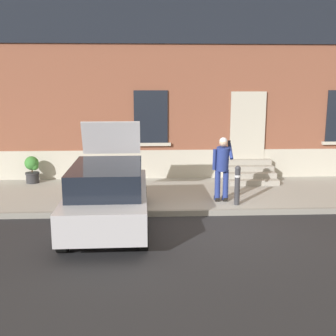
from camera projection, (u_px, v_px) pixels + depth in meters
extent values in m
plane|color=#232326|center=(208.00, 228.00, 9.70)|extent=(80.00, 80.00, 0.00)
cube|color=#99968E|center=(195.00, 193.00, 12.43)|extent=(24.00, 3.60, 0.15)
cube|color=gray|center=(203.00, 213.00, 10.61)|extent=(24.00, 0.12, 0.15)
cube|color=brown|center=(188.00, 69.00, 14.14)|extent=(24.00, 1.40, 7.50)
cube|color=#BCB7A8|center=(189.00, 166.00, 14.07)|extent=(24.00, 0.08, 1.10)
cube|color=brown|center=(247.00, 127.00, 13.90)|extent=(1.00, 0.08, 2.10)
cube|color=#BCB7A8|center=(248.00, 126.00, 13.87)|extent=(1.16, 0.06, 2.24)
cube|color=black|center=(151.00, 117.00, 13.67)|extent=(1.10, 0.06, 1.70)
cube|color=#BCB7A8|center=(151.00, 144.00, 13.82)|extent=(1.30, 0.12, 0.10)
cube|color=black|center=(191.00, 20.00, 13.13)|extent=(16.80, 0.06, 1.40)
cube|color=#9E998E|center=(254.00, 182.00, 13.16)|extent=(1.57, 0.32, 0.16)
cube|color=#9E998E|center=(251.00, 178.00, 13.45)|extent=(1.57, 0.32, 0.32)
cube|color=#9E998E|center=(249.00, 173.00, 13.75)|extent=(1.57, 0.32, 0.48)
cube|color=#9E998E|center=(247.00, 169.00, 14.05)|extent=(1.57, 0.32, 0.64)
cube|color=#B7B7BF|center=(108.00, 201.00, 9.64)|extent=(1.80, 4.02, 0.64)
cube|color=black|center=(107.00, 177.00, 9.38)|extent=(1.57, 2.42, 0.56)
cube|color=black|center=(114.00, 189.00, 11.66)|extent=(1.66, 0.12, 0.20)
cube|color=yellow|center=(114.00, 183.00, 11.62)|extent=(0.52, 0.03, 0.12)
cube|color=#B21414|center=(86.00, 174.00, 11.52)|extent=(0.16, 0.04, 0.18)
cube|color=#B21414|center=(141.00, 173.00, 11.61)|extent=(0.16, 0.04, 0.18)
cube|color=#B7B7BF|center=(111.00, 138.00, 10.81)|extent=(1.49, 0.38, 0.87)
cylinder|color=black|center=(63.00, 237.00, 8.29)|extent=(0.21, 0.60, 0.60)
cylinder|color=black|center=(143.00, 236.00, 8.39)|extent=(0.21, 0.60, 0.60)
cylinder|color=black|center=(82.00, 199.00, 11.03)|extent=(0.21, 0.60, 0.60)
cylinder|color=black|center=(143.00, 198.00, 11.13)|extent=(0.21, 0.60, 0.60)
cylinder|color=#333338|center=(237.00, 187.00, 10.94)|extent=(0.14, 0.14, 0.95)
sphere|color=#333338|center=(238.00, 168.00, 10.85)|extent=(0.15, 0.15, 0.15)
cylinder|color=silver|center=(238.00, 176.00, 10.89)|extent=(0.15, 0.15, 0.06)
cylinder|color=#333338|center=(88.00, 189.00, 10.76)|extent=(0.14, 0.14, 0.95)
sphere|color=#333338|center=(87.00, 170.00, 10.66)|extent=(0.15, 0.15, 0.15)
cylinder|color=silver|center=(87.00, 178.00, 10.70)|extent=(0.15, 0.15, 0.06)
cylinder|color=navy|center=(217.00, 185.00, 11.29)|extent=(0.15, 0.15, 0.82)
cube|color=black|center=(217.00, 199.00, 11.42)|extent=(0.12, 0.28, 0.10)
cylinder|color=navy|center=(226.00, 185.00, 11.30)|extent=(0.15, 0.15, 0.82)
cube|color=black|center=(225.00, 198.00, 11.43)|extent=(0.12, 0.28, 0.10)
cylinder|color=navy|center=(222.00, 159.00, 11.11)|extent=(0.34, 0.42, 0.66)
sphere|color=tan|center=(223.00, 142.00, 10.96)|extent=(0.22, 0.22, 0.22)
sphere|color=silver|center=(223.00, 141.00, 10.96)|extent=(0.21, 0.21, 0.21)
cylinder|color=navy|center=(214.00, 160.00, 11.07)|extent=(0.09, 0.16, 0.57)
cylinder|color=navy|center=(230.00, 151.00, 11.04)|extent=(0.09, 0.43, 0.40)
cube|color=black|center=(229.00, 143.00, 10.95)|extent=(0.07, 0.02, 0.15)
cylinder|color=#2D2D30|center=(33.00, 178.00, 13.40)|extent=(0.40, 0.40, 0.34)
cylinder|color=#2D2D30|center=(32.00, 173.00, 13.37)|extent=(0.44, 0.44, 0.05)
cylinder|color=#47331E|center=(32.00, 169.00, 13.34)|extent=(0.04, 0.04, 0.24)
sphere|color=#387F33|center=(32.00, 163.00, 13.31)|extent=(0.44, 0.44, 0.44)
sphere|color=#387F33|center=(35.00, 166.00, 13.28)|extent=(0.24, 0.24, 0.24)
cylinder|color=#B25B38|center=(106.00, 178.00, 13.28)|extent=(0.40, 0.40, 0.34)
cylinder|color=#B25B38|center=(106.00, 174.00, 13.25)|extent=(0.44, 0.44, 0.05)
cylinder|color=#47331E|center=(106.00, 169.00, 13.22)|extent=(0.04, 0.04, 0.24)
sphere|color=#1E5628|center=(106.00, 164.00, 13.18)|extent=(0.44, 0.44, 0.44)
sphere|color=#1E5628|center=(109.00, 167.00, 13.16)|extent=(0.24, 0.24, 0.24)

